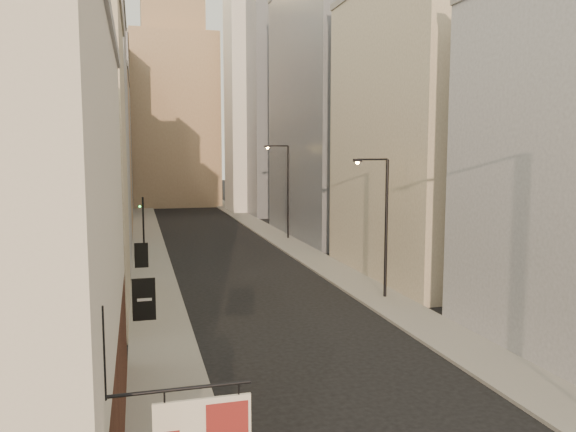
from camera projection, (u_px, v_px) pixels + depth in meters
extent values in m
cube|color=gray|center=(147.00, 235.00, 59.51)|extent=(3.00, 140.00, 0.15)
cube|color=gray|center=(267.00, 231.00, 62.88)|extent=(3.00, 140.00, 0.15)
cube|color=gray|center=(99.00, 11.00, 13.61)|extent=(0.60, 16.00, 0.40)
cylinder|color=black|center=(177.00, 389.00, 8.98)|extent=(2.40, 0.06, 0.06)
cube|color=beige|center=(203.00, 431.00, 9.17)|extent=(1.60, 0.06, 1.10)
cube|color=maroon|center=(227.00, 419.00, 9.26)|extent=(0.70, 0.10, 0.60)
cube|color=black|center=(144.00, 299.00, 19.58)|extent=(0.80, 0.08, 1.50)
cube|color=black|center=(141.00, 255.00, 29.19)|extent=(0.70, 0.08, 1.30)
cube|color=tan|center=(46.00, 166.00, 29.39)|extent=(8.00, 12.00, 16.00)
cube|color=gray|center=(76.00, 137.00, 44.52)|extent=(8.00, 16.00, 20.00)
cube|color=#9B7A58|center=(93.00, 155.00, 61.95)|extent=(8.00, 18.00, 17.00)
cube|color=gray|center=(102.00, 131.00, 80.76)|extent=(8.00, 20.00, 24.00)
cube|color=tan|center=(422.00, 135.00, 39.23)|extent=(8.00, 16.00, 20.00)
cube|color=gray|center=(329.00, 112.00, 58.09)|extent=(8.00, 20.00, 26.00)
cube|color=gray|center=(306.00, 46.00, 85.18)|extent=(20.00, 22.00, 50.00)
cube|color=#9B7A58|center=(174.00, 122.00, 94.90)|extent=(14.00, 14.00, 28.00)
cube|color=#9B7A58|center=(172.00, 19.00, 93.03)|extent=(10.00, 10.00, 6.00)
cube|color=silver|center=(254.00, 98.00, 83.99)|extent=(8.00, 8.00, 34.00)
cylinder|color=black|center=(386.00, 230.00, 33.21)|extent=(0.19, 0.19, 8.34)
cylinder|color=black|center=(373.00, 159.00, 32.54)|extent=(1.86, 0.17, 0.11)
cube|color=black|center=(358.00, 160.00, 32.33)|extent=(0.52, 0.22, 0.17)
sphere|color=#F7B03D|center=(358.00, 162.00, 32.34)|extent=(0.22, 0.22, 0.22)
cylinder|color=black|center=(288.00, 193.00, 56.61)|extent=(0.21, 0.21, 9.45)
cylinder|color=black|center=(278.00, 146.00, 55.85)|extent=(2.10, 0.21, 0.13)
cube|color=black|center=(268.00, 146.00, 55.63)|extent=(0.59, 0.25, 0.19)
sphere|color=#F7B03D|center=(268.00, 148.00, 55.64)|extent=(0.25, 0.25, 0.25)
cylinder|color=black|center=(143.00, 226.00, 48.01)|extent=(0.16, 0.16, 5.00)
imported|color=black|center=(143.00, 206.00, 47.82)|extent=(0.43, 0.43, 1.18)
sphere|color=#19E533|center=(140.00, 206.00, 47.76)|extent=(0.16, 0.16, 0.16)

